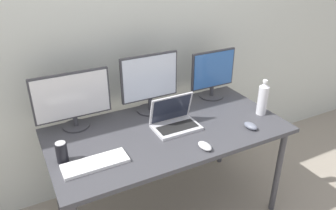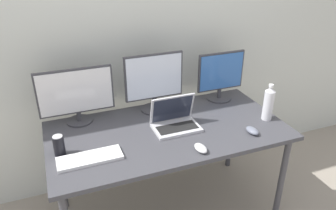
# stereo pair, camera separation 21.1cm
# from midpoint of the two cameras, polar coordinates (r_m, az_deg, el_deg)

# --- Properties ---
(wall_back) EXTENTS (7.00, 0.08, 2.60)m
(wall_back) POSITION_cam_midpoint_polar(r_m,az_deg,el_deg) (2.50, -8.94, 13.22)
(wall_back) COLOR silver
(wall_back) RESTS_ON ground
(work_desk) EXTENTS (1.58, 0.81, 0.74)m
(work_desk) POSITION_cam_midpoint_polar(r_m,az_deg,el_deg) (2.23, -2.72, -5.61)
(work_desk) COLOR #424247
(work_desk) RESTS_ON ground
(monitor_left) EXTENTS (0.50, 0.18, 0.39)m
(monitor_left) POSITION_cam_midpoint_polar(r_m,az_deg,el_deg) (2.24, -18.95, 0.95)
(monitor_left) COLOR #38383D
(monitor_left) RESTS_ON work_desk
(monitor_center) EXTENTS (0.43, 0.20, 0.43)m
(monitor_center) POSITION_cam_midpoint_polar(r_m,az_deg,el_deg) (2.34, -5.78, 4.00)
(monitor_center) COLOR #38383D
(monitor_center) RESTS_ON work_desk
(monitor_right) EXTENTS (0.38, 0.19, 0.38)m
(monitor_right) POSITION_cam_midpoint_polar(r_m,az_deg,el_deg) (2.58, 5.50, 5.45)
(monitor_right) COLOR #38383D
(monitor_right) RESTS_ON work_desk
(laptop_silver) EXTENTS (0.30, 0.21, 0.22)m
(laptop_silver) POSITION_cam_midpoint_polar(r_m,az_deg,el_deg) (2.20, -1.64, -2.71)
(laptop_silver) COLOR silver
(laptop_silver) RESTS_ON work_desk
(keyboard_main) EXTENTS (0.37, 0.14, 0.02)m
(keyboard_main) POSITION_cam_midpoint_polar(r_m,az_deg,el_deg) (1.93, -15.66, -9.87)
(keyboard_main) COLOR white
(keyboard_main) RESTS_ON work_desk
(mouse_by_keyboard) EXTENTS (0.07, 0.11, 0.04)m
(mouse_by_keyboard) POSITION_cam_midpoint_polar(r_m,az_deg,el_deg) (2.24, 11.60, -3.66)
(mouse_by_keyboard) COLOR slate
(mouse_by_keyboard) RESTS_ON work_desk
(mouse_by_laptop) EXTENTS (0.07, 0.11, 0.04)m
(mouse_by_laptop) POSITION_cam_midpoint_polar(r_m,az_deg,el_deg) (2.00, 3.42, -7.23)
(mouse_by_laptop) COLOR silver
(mouse_by_laptop) RESTS_ON work_desk
(water_bottle) EXTENTS (0.07, 0.07, 0.26)m
(water_bottle) POSITION_cam_midpoint_polar(r_m,az_deg,el_deg) (2.40, 13.79, 1.03)
(water_bottle) COLOR silver
(water_bottle) RESTS_ON work_desk
(soda_can_near_keyboard) EXTENTS (0.07, 0.07, 0.13)m
(soda_can_near_keyboard) POSITION_cam_midpoint_polar(r_m,az_deg,el_deg) (1.99, -20.98, -7.80)
(soda_can_near_keyboard) COLOR black
(soda_can_near_keyboard) RESTS_ON work_desk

